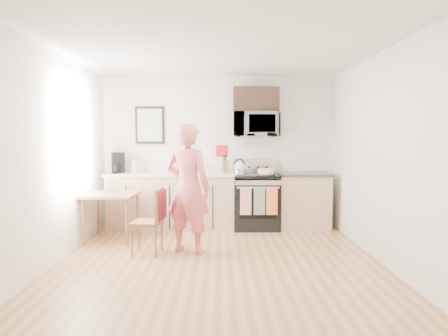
{
  "coord_description": "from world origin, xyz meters",
  "views": [
    {
      "loc": [
        0.02,
        -4.7,
        1.55
      ],
      "look_at": [
        0.08,
        1.0,
        1.1
      ],
      "focal_mm": 32.0,
      "sensor_mm": 36.0,
      "label": 1
    }
  ],
  "objects_px": {
    "dining_table": "(111,199)",
    "range": "(256,203)",
    "cake": "(266,172)",
    "microwave": "(256,124)",
    "person": "(188,188)",
    "chair": "(156,212)"
  },
  "relations": [
    {
      "from": "dining_table",
      "to": "range",
      "type": "bearing_deg",
      "value": 19.23
    },
    {
      "from": "cake",
      "to": "dining_table",
      "type": "bearing_deg",
      "value": -165.96
    },
    {
      "from": "microwave",
      "to": "dining_table",
      "type": "relative_size",
      "value": 1.0
    },
    {
      "from": "person",
      "to": "chair",
      "type": "xyz_separation_m",
      "value": [
        -0.41,
        -0.11,
        -0.3
      ]
    },
    {
      "from": "microwave",
      "to": "chair",
      "type": "xyz_separation_m",
      "value": [
        -1.45,
        -1.61,
        -1.2
      ]
    },
    {
      "from": "range",
      "to": "dining_table",
      "type": "distance_m",
      "value": 2.37
    },
    {
      "from": "chair",
      "to": "cake",
      "type": "bearing_deg",
      "value": 45.82
    },
    {
      "from": "range",
      "to": "chair",
      "type": "relative_size",
      "value": 1.32
    },
    {
      "from": "range",
      "to": "person",
      "type": "relative_size",
      "value": 0.67
    },
    {
      "from": "range",
      "to": "cake",
      "type": "distance_m",
      "value": 0.59
    },
    {
      "from": "dining_table",
      "to": "chair",
      "type": "distance_m",
      "value": 1.07
    },
    {
      "from": "range",
      "to": "person",
      "type": "height_order",
      "value": "person"
    },
    {
      "from": "person",
      "to": "dining_table",
      "type": "bearing_deg",
      "value": -4.74
    },
    {
      "from": "person",
      "to": "cake",
      "type": "relative_size",
      "value": 5.59
    },
    {
      "from": "range",
      "to": "microwave",
      "type": "bearing_deg",
      "value": 90.06
    },
    {
      "from": "microwave",
      "to": "person",
      "type": "bearing_deg",
      "value": -124.61
    },
    {
      "from": "person",
      "to": "cake",
      "type": "height_order",
      "value": "person"
    },
    {
      "from": "microwave",
      "to": "dining_table",
      "type": "height_order",
      "value": "microwave"
    },
    {
      "from": "range",
      "to": "person",
      "type": "xyz_separation_m",
      "value": [
        -1.04,
        -1.4,
        0.43
      ]
    },
    {
      "from": "chair",
      "to": "cake",
      "type": "distance_m",
      "value": 2.11
    },
    {
      "from": "range",
      "to": "chair",
      "type": "bearing_deg",
      "value": -133.85
    },
    {
      "from": "microwave",
      "to": "person",
      "type": "distance_m",
      "value": 2.03
    }
  ]
}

